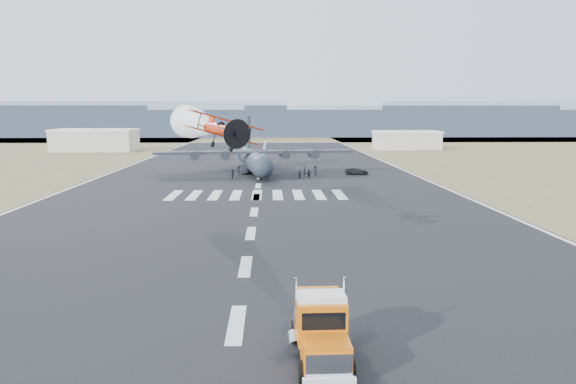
{
  "coord_description": "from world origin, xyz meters",
  "views": [
    {
      "loc": [
        1.95,
        -30.35,
        11.86
      ],
      "look_at": [
        3.71,
        24.74,
        4.0
      ],
      "focal_mm": 35.0,
      "sensor_mm": 36.0,
      "label": 1
    }
  ],
  "objects_px": {
    "hangar_left": "(95,140)",
    "aerobatic_biplane": "(222,130)",
    "crew_f": "(309,174)",
    "support_vehicle": "(357,171)",
    "transport_aircraft": "(254,159)",
    "crew_g": "(300,174)",
    "hangar_right": "(406,140)",
    "crew_b": "(233,174)",
    "crew_c": "(239,171)",
    "crew_a": "(305,171)",
    "crew_h": "(256,172)",
    "semi_truck": "(321,327)",
    "crew_e": "(315,170)",
    "crew_d": "(269,171)"
  },
  "relations": [
    {
      "from": "crew_e",
      "to": "crew_f",
      "type": "xyz_separation_m",
      "value": [
        -1.49,
        -4.35,
        -0.16
      ]
    },
    {
      "from": "hangar_left",
      "to": "aerobatic_biplane",
      "type": "xyz_separation_m",
      "value": [
        50.16,
        -130.71,
        7.08
      ]
    },
    {
      "from": "support_vehicle",
      "to": "crew_f",
      "type": "xyz_separation_m",
      "value": [
        -9.5,
        -5.19,
        0.15
      ]
    },
    {
      "from": "transport_aircraft",
      "to": "crew_h",
      "type": "xyz_separation_m",
      "value": [
        0.48,
        -6.05,
        -1.95
      ]
    },
    {
      "from": "hangar_right",
      "to": "crew_a",
      "type": "height_order",
      "value": "hangar_right"
    },
    {
      "from": "transport_aircraft",
      "to": "crew_g",
      "type": "relative_size",
      "value": 22.48
    },
    {
      "from": "hangar_right",
      "to": "crew_h",
      "type": "relative_size",
      "value": 11.41
    },
    {
      "from": "transport_aircraft",
      "to": "crew_f",
      "type": "xyz_separation_m",
      "value": [
        10.27,
        -8.44,
        -2.06
      ]
    },
    {
      "from": "crew_e",
      "to": "crew_h",
      "type": "relative_size",
      "value": 1.05
    },
    {
      "from": "transport_aircraft",
      "to": "crew_g",
      "type": "bearing_deg",
      "value": -57.47
    },
    {
      "from": "semi_truck",
      "to": "crew_g",
      "type": "bearing_deg",
      "value": 86.37
    },
    {
      "from": "crew_c",
      "to": "crew_e",
      "type": "height_order",
      "value": "crew_e"
    },
    {
      "from": "hangar_left",
      "to": "crew_h",
      "type": "xyz_separation_m",
      "value": [
        51.24,
        -71.66,
        -2.51
      ]
    },
    {
      "from": "semi_truck",
      "to": "support_vehicle",
      "type": "relative_size",
      "value": 1.63
    },
    {
      "from": "transport_aircraft",
      "to": "crew_c",
      "type": "height_order",
      "value": "transport_aircraft"
    },
    {
      "from": "transport_aircraft",
      "to": "crew_b",
      "type": "height_order",
      "value": "transport_aircraft"
    },
    {
      "from": "hangar_left",
      "to": "aerobatic_biplane",
      "type": "relative_size",
      "value": 3.94
    },
    {
      "from": "hangar_right",
      "to": "crew_d",
      "type": "height_order",
      "value": "hangar_right"
    },
    {
      "from": "crew_a",
      "to": "crew_f",
      "type": "height_order",
      "value": "crew_a"
    },
    {
      "from": "aerobatic_biplane",
      "to": "crew_h",
      "type": "bearing_deg",
      "value": 74.0
    },
    {
      "from": "support_vehicle",
      "to": "crew_e",
      "type": "relative_size",
      "value": 2.4
    },
    {
      "from": "crew_e",
      "to": "crew_f",
      "type": "distance_m",
      "value": 4.6
    },
    {
      "from": "hangar_right",
      "to": "crew_g",
      "type": "height_order",
      "value": "hangar_right"
    },
    {
      "from": "crew_h",
      "to": "crew_a",
      "type": "bearing_deg",
      "value": 126.43
    },
    {
      "from": "crew_a",
      "to": "transport_aircraft",
      "type": "bearing_deg",
      "value": 89.93
    },
    {
      "from": "crew_d",
      "to": "crew_g",
      "type": "height_order",
      "value": "crew_d"
    },
    {
      "from": "aerobatic_biplane",
      "to": "crew_b",
      "type": "distance_m",
      "value": 56.22
    },
    {
      "from": "hangar_right",
      "to": "crew_h",
      "type": "xyz_separation_m",
      "value": [
        -46.76,
        -76.66,
        -2.11
      ]
    },
    {
      "from": "semi_truck",
      "to": "crew_a",
      "type": "xyz_separation_m",
      "value": [
        4.11,
        79.8,
        -0.79
      ]
    },
    {
      "from": "semi_truck",
      "to": "crew_e",
      "type": "bearing_deg",
      "value": 84.17
    },
    {
      "from": "aerobatic_biplane",
      "to": "crew_f",
      "type": "xyz_separation_m",
      "value": [
        10.87,
        56.66,
        -9.7
      ]
    },
    {
      "from": "crew_c",
      "to": "crew_g",
      "type": "xyz_separation_m",
      "value": [
        11.17,
        -5.62,
        -0.08
      ]
    },
    {
      "from": "hangar_right",
      "to": "transport_aircraft",
      "type": "relative_size",
      "value": 0.54
    },
    {
      "from": "crew_d",
      "to": "crew_e",
      "type": "xyz_separation_m",
      "value": [
        8.8,
        -0.44,
        0.08
      ]
    },
    {
      "from": "transport_aircraft",
      "to": "hangar_right",
      "type": "bearing_deg",
      "value": 48.51
    },
    {
      "from": "transport_aircraft",
      "to": "crew_f",
      "type": "distance_m",
      "value": 13.45
    },
    {
      "from": "crew_d",
      "to": "crew_e",
      "type": "distance_m",
      "value": 8.81
    },
    {
      "from": "transport_aircraft",
      "to": "crew_h",
      "type": "distance_m",
      "value": 6.38
    },
    {
      "from": "crew_c",
      "to": "crew_g",
      "type": "height_order",
      "value": "crew_c"
    },
    {
      "from": "semi_truck",
      "to": "crew_a",
      "type": "distance_m",
      "value": 79.91
    },
    {
      "from": "crew_c",
      "to": "crew_f",
      "type": "xyz_separation_m",
      "value": [
        12.99,
        -4.06,
        -0.15
      ]
    },
    {
      "from": "hangar_right",
      "to": "aerobatic_biplane",
      "type": "bearing_deg",
      "value": -109.42
    },
    {
      "from": "crew_f",
      "to": "support_vehicle",
      "type": "bearing_deg",
      "value": 5.23
    },
    {
      "from": "semi_truck",
      "to": "support_vehicle",
      "type": "distance_m",
      "value": 82.01
    },
    {
      "from": "transport_aircraft",
      "to": "crew_b",
      "type": "distance_m",
      "value": 10.55
    },
    {
      "from": "crew_a",
      "to": "crew_h",
      "type": "relative_size",
      "value": 0.94
    },
    {
      "from": "support_vehicle",
      "to": "crew_d",
      "type": "height_order",
      "value": "crew_d"
    },
    {
      "from": "crew_e",
      "to": "semi_truck",
      "type": "bearing_deg",
      "value": -19.21
    },
    {
      "from": "hangar_right",
      "to": "crew_b",
      "type": "height_order",
      "value": "hangar_right"
    },
    {
      "from": "crew_e",
      "to": "crew_h",
      "type": "height_order",
      "value": "crew_e"
    }
  ]
}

